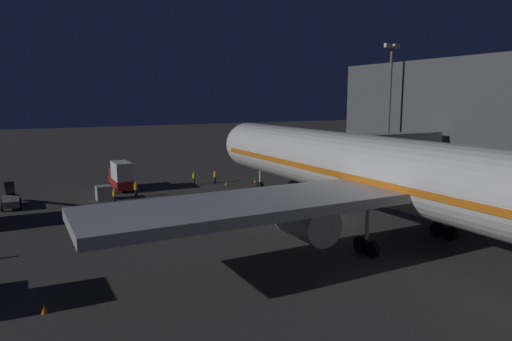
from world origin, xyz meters
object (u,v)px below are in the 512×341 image
(jet_bridge, at_px, (361,145))
(ops_van, at_px, (121,176))
(apron_floodlight_mast, at_px, (390,99))
(belt_loader, at_px, (11,200))
(airliner_at_gate, at_px, (405,177))
(ground_crew_by_tug, at_px, (115,195))
(baggage_container_near_belt, at_px, (103,193))
(ground_crew_by_belt_loader, at_px, (136,189))
(ground_crew_near_nose_gear, at_px, (215,176))
(traffic_cone_nose_starboard, at_px, (226,183))
(traffic_cone_wingtip_svc_side, at_px, (44,309))
(ground_crew_under_port_wing, at_px, (194,178))
(traffic_cone_nose_port, at_px, (255,181))

(jet_bridge, bearing_deg, ops_van, -24.33)
(apron_floodlight_mast, height_order, belt_loader, apron_floodlight_mast)
(airliner_at_gate, relative_size, ground_crew_by_tug, 34.81)
(baggage_container_near_belt, bearing_deg, belt_loader, -4.07)
(ops_van, height_order, ground_crew_by_belt_loader, ops_van)
(ops_van, xyz_separation_m, ground_crew_by_tug, (2.27, 7.55, -0.89))
(ground_crew_by_tug, bearing_deg, ground_crew_near_nose_gear, -156.18)
(baggage_container_near_belt, xyz_separation_m, ground_crew_by_tug, (-0.72, 2.75, 0.14))
(ground_crew_by_tug, xyz_separation_m, traffic_cone_nose_starboard, (-15.31, -4.04, -0.69))
(traffic_cone_nose_starboard, bearing_deg, jet_bridge, 148.58)
(ops_van, bearing_deg, ground_crew_near_nose_gear, 175.27)
(apron_floodlight_mast, bearing_deg, traffic_cone_nose_starboard, -2.24)
(ground_crew_by_tug, distance_m, traffic_cone_wingtip_svc_side, 26.13)
(baggage_container_near_belt, bearing_deg, ground_crew_under_port_wing, -163.21)
(traffic_cone_nose_starboard, bearing_deg, ops_van, -15.04)
(traffic_cone_nose_starboard, bearing_deg, apron_floodlight_mast, 177.76)
(airliner_at_gate, bearing_deg, traffic_cone_nose_port, -94.31)
(baggage_container_near_belt, xyz_separation_m, traffic_cone_nose_port, (-20.43, -1.29, -0.55))
(airliner_at_gate, bearing_deg, jet_bridge, -122.73)
(belt_loader, distance_m, traffic_cone_nose_port, 29.83)
(jet_bridge, distance_m, ground_crew_by_belt_loader, 28.87)
(jet_bridge, height_order, traffic_cone_wingtip_svc_side, jet_bridge)
(ground_crew_by_tug, height_order, traffic_cone_nose_starboard, ground_crew_by_tug)
(ground_crew_near_nose_gear, height_order, traffic_cone_nose_port, ground_crew_near_nose_gear)
(traffic_cone_nose_port, bearing_deg, ground_crew_under_port_wing, -16.94)
(ops_van, distance_m, ground_crew_by_tug, 7.93)
(ground_crew_by_belt_loader, bearing_deg, ground_crew_under_port_wing, -155.82)
(ops_van, xyz_separation_m, ground_crew_under_port_wing, (-9.41, 1.06, -0.87))
(belt_loader, height_order, traffic_cone_nose_port, belt_loader)
(baggage_container_near_belt, bearing_deg, traffic_cone_nose_port, -176.38)
(belt_loader, bearing_deg, traffic_cone_wingtip_svc_side, 93.23)
(ground_crew_near_nose_gear, relative_size, ground_crew_by_belt_loader, 0.92)
(apron_floodlight_mast, bearing_deg, jet_bridge, 32.73)
(jet_bridge, relative_size, traffic_cone_wingtip_svc_side, 44.02)
(traffic_cone_wingtip_svc_side, bearing_deg, airliner_at_gate, 178.93)
(jet_bridge, xyz_separation_m, ground_crew_near_nose_gear, (15.62, -11.68, -4.65))
(traffic_cone_wingtip_svc_side, bearing_deg, jet_bridge, -153.33)
(ops_van, height_order, ground_crew_by_tug, ops_van)
(ground_crew_near_nose_gear, bearing_deg, ground_crew_by_tug, 23.82)
(jet_bridge, bearing_deg, apron_floodlight_mast, -147.27)
(traffic_cone_nose_port, xyz_separation_m, traffic_cone_nose_starboard, (4.40, 0.00, 0.00))
(airliner_at_gate, height_order, ground_crew_near_nose_gear, airliner_at_gate)
(baggage_container_near_belt, distance_m, ground_crew_under_port_wing, 12.95)
(belt_loader, relative_size, ground_crew_by_belt_loader, 3.94)
(jet_bridge, bearing_deg, ground_crew_near_nose_gear, -36.77)
(ground_crew_by_belt_loader, height_order, ground_crew_under_port_wing, ground_crew_by_belt_loader)
(apron_floodlight_mast, relative_size, ground_crew_by_tug, 11.36)
(apron_floodlight_mast, relative_size, traffic_cone_wingtip_svc_side, 36.08)
(baggage_container_near_belt, relative_size, traffic_cone_wingtip_svc_side, 2.99)
(ground_crew_under_port_wing, bearing_deg, apron_floodlight_mast, 173.57)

